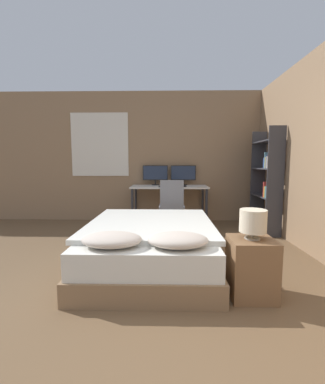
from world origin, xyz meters
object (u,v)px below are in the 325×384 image
office_chair (172,212)px  monitor_right (183,174)px  monitor_left (155,174)px  bookshelf (268,176)px  bed (150,245)px  nightstand (251,268)px  keyboard (169,187)px  bedside_lamp (253,221)px  desk (169,191)px  computer_mouse (185,186)px

office_chair → monitor_right: bearing=74.9°
monitor_left → bookshelf: size_ratio=0.28×
bed → office_chair: office_chair is taller
monitor_left → nightstand: bearing=-71.2°
monitor_right → keyboard: 0.57m
bedside_lamp → desk: bedside_lamp is taller
bed → bedside_lamp: bearing=-34.5°
bed → desk: (0.23, 2.13, 0.42)m
desk → nightstand: bearing=-75.2°
bed → nightstand: 1.18m
monitor_right → keyboard: monitor_right is taller
monitor_left → monitor_right: size_ratio=1.00×
monitor_left → office_chair: bearing=-70.6°
office_chair → computer_mouse: bearing=62.4°
bed → computer_mouse: computer_mouse is taller
nightstand → monitor_left: bearing=108.8°
bedside_lamp → office_chair: size_ratio=0.28×
bed → monitor_left: size_ratio=3.68×
nightstand → desk: bearing=104.8°
bed → bedside_lamp: bedside_lamp is taller
bed → bedside_lamp: (0.97, -0.67, 0.44)m
bedside_lamp → monitor_left: 3.21m
office_chair → bookshelf: bookshelf is taller
computer_mouse → bedside_lamp: bearing=-80.2°
monitor_left → office_chair: size_ratio=0.55×
bed → bookshelf: bearing=38.7°
bed → office_chair: bearing=79.2°
computer_mouse → office_chair: 0.69m
monitor_right → computer_mouse: monitor_right is taller
monitor_left → office_chair: monitor_left is taller
nightstand → keyboard: bearing=105.9°
monitor_right → bedside_lamp: bearing=-81.5°
monitor_left → bedside_lamp: bearing=-71.2°
bed → keyboard: 2.00m
monitor_left → bed: bearing=-88.7°
bedside_lamp → computer_mouse: bearing=99.8°
bedside_lamp → computer_mouse: bedside_lamp is taller
nightstand → office_chair: office_chair is taller
nightstand → computer_mouse: 2.67m
monitor_right → computer_mouse: size_ratio=7.40×
computer_mouse → bookshelf: size_ratio=0.04×
nightstand → bedside_lamp: 0.43m
bed → keyboard: (0.23, 1.91, 0.52)m
monitor_left → bookshelf: bearing=-21.6°
desk → monitor_right: (0.29, 0.22, 0.33)m
bookshelf → desk: bearing=161.6°
monitor_right → office_chair: (-0.25, -0.92, -0.63)m
monitor_right → bookshelf: (1.43, -0.79, -0.00)m
bedside_lamp → monitor_right: monitor_right is taller
computer_mouse → monitor_right: bearing=90.5°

